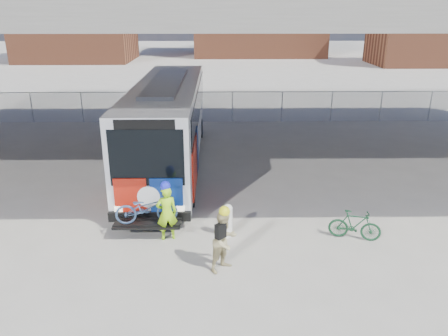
{
  "coord_description": "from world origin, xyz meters",
  "views": [
    {
      "loc": [
        0.13,
        -13.88,
        6.53
      ],
      "look_at": [
        0.32,
        -0.5,
        1.6
      ],
      "focal_mm": 35.0,
      "sensor_mm": 36.0,
      "label": 1
    }
  ],
  "objects_px": {
    "cyclist_hivis": "(167,212)",
    "bike_parked": "(355,225)",
    "cyclist_tan": "(224,240)",
    "bollard": "(228,219)",
    "bus": "(168,118)"
  },
  "relations": [
    {
      "from": "bus",
      "to": "cyclist_tan",
      "type": "height_order",
      "value": "bus"
    },
    {
      "from": "cyclist_hivis",
      "to": "bollard",
      "type": "bearing_deg",
      "value": 169.54
    },
    {
      "from": "bus",
      "to": "bike_parked",
      "type": "xyz_separation_m",
      "value": [
        6.19,
        -6.77,
        -1.65
      ]
    },
    {
      "from": "bollard",
      "to": "cyclist_tan",
      "type": "relative_size",
      "value": 0.58
    },
    {
      "from": "cyclist_hivis",
      "to": "cyclist_tan",
      "type": "xyz_separation_m",
      "value": [
        1.67,
        -1.65,
        -0.03
      ]
    },
    {
      "from": "bollard",
      "to": "bike_parked",
      "type": "height_order",
      "value": "bollard"
    },
    {
      "from": "cyclist_tan",
      "to": "bike_parked",
      "type": "height_order",
      "value": "cyclist_tan"
    },
    {
      "from": "bollard",
      "to": "bus",
      "type": "bearing_deg",
      "value": 110.24
    },
    {
      "from": "cyclist_hivis",
      "to": "bike_parked",
      "type": "distance_m",
      "value": 5.6
    },
    {
      "from": "cyclist_hivis",
      "to": "cyclist_tan",
      "type": "height_order",
      "value": "cyclist_hivis"
    },
    {
      "from": "bus",
      "to": "bike_parked",
      "type": "distance_m",
      "value": 9.32
    },
    {
      "from": "cyclist_tan",
      "to": "bike_parked",
      "type": "relative_size",
      "value": 1.2
    },
    {
      "from": "bus",
      "to": "cyclist_hivis",
      "type": "height_order",
      "value": "bus"
    },
    {
      "from": "bus",
      "to": "cyclist_tan",
      "type": "distance_m",
      "value": 8.72
    },
    {
      "from": "bollard",
      "to": "cyclist_tan",
      "type": "height_order",
      "value": "cyclist_tan"
    }
  ]
}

